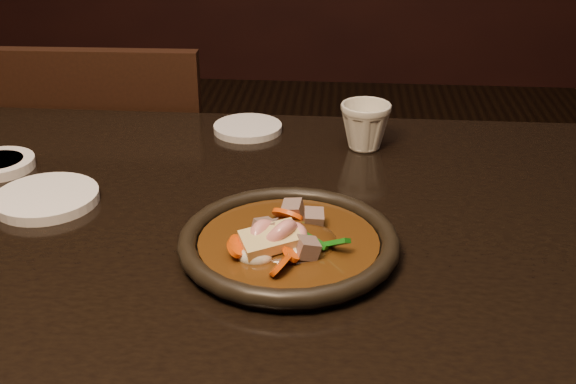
# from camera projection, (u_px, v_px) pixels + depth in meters

# --- Properties ---
(table) EXTENTS (1.60, 0.90, 0.75)m
(table) POSITION_uv_depth(u_px,v_px,m) (103.00, 299.00, 0.88)
(table) COLOR black
(table) RESTS_ON floor
(chair) EXTENTS (0.41, 0.41, 0.85)m
(chair) POSITION_uv_depth(u_px,v_px,m) (126.00, 217.00, 1.51)
(chair) COLOR black
(chair) RESTS_ON floor
(plate) EXTENTS (0.25, 0.25, 0.03)m
(plate) POSITION_uv_depth(u_px,v_px,m) (289.00, 243.00, 0.82)
(plate) COLOR black
(plate) RESTS_ON table
(stirfry) EXTENTS (0.14, 0.16, 0.06)m
(stirfry) POSITION_uv_depth(u_px,v_px,m) (285.00, 242.00, 0.81)
(stirfry) COLOR #3C210A
(stirfry) RESTS_ON plate
(saucer_left) EXTENTS (0.13, 0.13, 0.01)m
(saucer_left) POSITION_uv_depth(u_px,v_px,m) (47.00, 198.00, 0.93)
(saucer_left) COLOR white
(saucer_left) RESTS_ON table
(saucer_right) EXTENTS (0.11, 0.11, 0.01)m
(saucer_right) POSITION_uv_depth(u_px,v_px,m) (248.00, 128.00, 1.16)
(saucer_right) COLOR white
(saucer_right) RESTS_ON table
(tea_cup) EXTENTS (0.08, 0.07, 0.08)m
(tea_cup) POSITION_uv_depth(u_px,v_px,m) (365.00, 125.00, 1.08)
(tea_cup) COLOR beige
(tea_cup) RESTS_ON table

